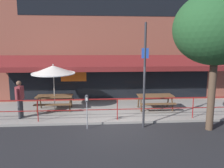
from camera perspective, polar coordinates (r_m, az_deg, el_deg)
ground_plane at (r=9.61m, az=1.57°, el=-10.41°), size 120.00×120.00×0.00m
patio_deck at (r=11.49m, az=0.56°, el=-6.82°), size 15.00×4.00×0.10m
restaurant_building at (r=13.28m, az=-0.24°, el=12.96°), size 15.00×1.60×8.24m
patio_railing at (r=9.66m, az=1.41°, el=-5.35°), size 13.84×0.04×0.97m
picnic_table_left at (r=11.53m, az=-14.75°, el=-3.71°), size 1.80×1.42×0.76m
picnic_table_centre at (r=11.50m, az=11.21°, el=-3.61°), size 1.80×1.42×0.76m
patio_umbrella_left at (r=11.26m, az=-15.09°, el=3.58°), size 2.14×2.14×2.38m
pedestrian_walking at (r=10.70m, az=-22.95°, el=-3.22°), size 0.28×0.62×1.71m
parking_meter_near at (r=8.78m, az=-6.62°, el=-4.55°), size 0.15×0.16×1.42m
street_sign_pole at (r=8.83m, az=8.49°, el=2.27°), size 0.28×0.09×4.24m
street_tree_curbside at (r=9.32m, az=26.41°, el=13.94°), size 3.26×2.93×5.85m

